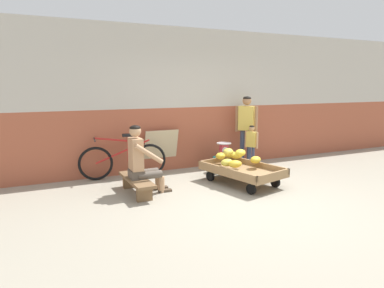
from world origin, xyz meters
The scene contains 13 objects.
ground_plane centered at (0.00, 0.00, 0.00)m, with size 80.00×80.00×0.00m, color gray.
back_wall centered at (0.00, 2.66, 1.46)m, with size 16.00×0.30×2.92m.
banana_cart centered at (0.41, 0.99, 0.24)m, with size 1.17×1.60×0.36m.
banana_pile centered at (0.38, 1.23, 0.46)m, with size 0.87×0.97×0.26m.
low_bench centered at (-1.48, 1.22, 0.20)m, with size 0.34×1.11×0.27m.
vendor_seated centered at (-1.39, 1.22, 0.57)m, with size 0.68×0.48×1.14m.
plastic_crate centered at (0.58, 1.96, 0.15)m, with size 0.36×0.28×0.30m.
weighing_scale centered at (0.58, 1.96, 0.45)m, with size 0.30×0.30×0.29m.
bicycle_near_left centered at (-1.45, 2.28, 0.35)m, with size 1.65×0.48×0.86m.
sign_board centered at (-0.61, 2.48, 0.43)m, with size 0.70×0.26×0.87m.
customer_adult centered at (1.24, 2.14, 0.95)m, with size 0.37×0.38×1.53m.
customer_child centered at (1.17, 1.84, 0.58)m, with size 0.21×0.26×0.94m.
shopping_bag centered at (0.91, 1.42, 0.12)m, with size 0.18×0.12×0.24m, color #D13D4C.
Camera 1 is at (-2.89, -4.07, 1.78)m, focal length 31.96 mm.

